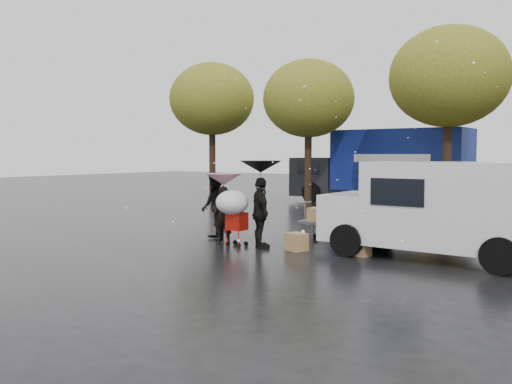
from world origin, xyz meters
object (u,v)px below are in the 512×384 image
Objects in this scene: person_black at (261,213)px; blue_truck at (384,167)px; person_pink at (224,215)px; yellow_taxi at (454,195)px; shopping_cart at (233,206)px; white_van at (439,208)px; vendor_cart at (332,216)px.

person_black is 0.22× the size of blue_truck.
person_pink is 0.33× the size of yellow_taxi.
blue_truck is 1.78× the size of yellow_taxi.
white_van reaches higher than shopping_cart.
blue_truck is 4.72m from yellow_taxi.
person_pink is 5.42m from white_van.
vendor_cart is at bearing -74.15° from blue_truck.
blue_truck is (-6.17, 11.78, 0.60)m from white_van.
blue_truck is (-1.41, 13.26, 0.69)m from shopping_cart.
blue_truck is at bearing 96.07° from shopping_cart.
person_black is at bearing -163.82° from white_van.
person_black is 1.18× the size of vendor_cart.
white_van is (4.76, 1.47, 0.10)m from shopping_cart.
blue_truck reaches higher than vendor_cart.
white_van reaches higher than person_pink.
white_van is (5.26, 1.23, 0.39)m from person_pink.
vendor_cart is 0.18× the size of blue_truck.
person_black is 4.27m from white_van.
person_pink is 1.17m from person_black.
yellow_taxi is at bearing 41.83° from person_pink.
vendor_cart is 0.33× the size of yellow_taxi.
vendor_cart is 1.04× the size of shopping_cart.
blue_truck reaches higher than person_black.
vendor_cart is at bearing 47.28° from shopping_cart.
yellow_taxi reaches higher than vendor_cart.
person_pink reaches higher than vendor_cart.
blue_truck is at bearing 105.85° from vendor_cart.
white_van is at bearing 175.89° from yellow_taxi.
blue_truck is at bearing 61.72° from person_pink.
white_van reaches higher than yellow_taxi.
yellow_taxi is (3.91, -2.46, -0.96)m from blue_truck.
white_van reaches higher than person_black.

